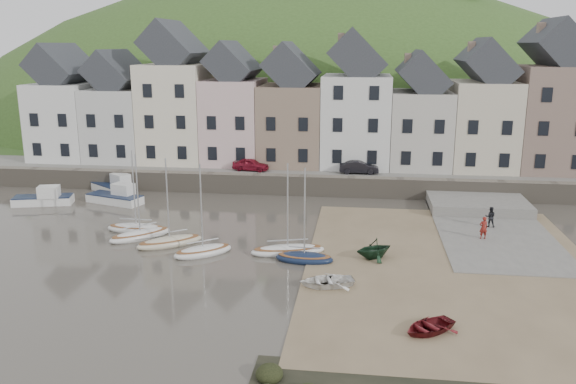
# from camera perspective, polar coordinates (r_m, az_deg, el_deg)

# --- Properties ---
(ground) EXTENTS (160.00, 160.00, 0.00)m
(ground) POSITION_cam_1_polar(r_m,az_deg,el_deg) (38.02, -1.16, -6.59)
(ground) COLOR #474238
(ground) RESTS_ON ground
(quay_land) EXTENTS (90.00, 30.00, 1.50)m
(quay_land) POSITION_cam_1_polar(r_m,az_deg,el_deg) (68.56, 2.78, 3.44)
(quay_land) COLOR #365120
(quay_land) RESTS_ON ground
(quay_street) EXTENTS (70.00, 7.00, 0.10)m
(quay_street) POSITION_cam_1_polar(r_m,az_deg,el_deg) (57.17, 1.86, 2.11)
(quay_street) COLOR slate
(quay_street) RESTS_ON quay_land
(seawall) EXTENTS (70.00, 1.20, 1.80)m
(seawall) POSITION_cam_1_polar(r_m,az_deg,el_deg) (53.91, 1.49, 0.66)
(seawall) COLOR slate
(seawall) RESTS_ON ground
(beach) EXTENTS (18.00, 26.00, 0.06)m
(beach) POSITION_cam_1_polar(r_m,az_deg,el_deg) (38.06, 15.58, -7.06)
(beach) COLOR #746147
(beach) RESTS_ON ground
(slipway) EXTENTS (8.00, 18.00, 0.12)m
(slipway) POSITION_cam_1_polar(r_m,az_deg,el_deg) (46.22, 19.15, -3.52)
(slipway) COLOR slate
(slipway) RESTS_ON ground
(hillside) EXTENTS (134.40, 84.00, 84.00)m
(hillside) POSITION_cam_1_polar(r_m,az_deg,el_deg) (100.75, 1.11, -4.06)
(hillside) COLOR #365120
(hillside) RESTS_ON ground
(townhouse_terrace) EXTENTS (61.05, 8.00, 13.93)m
(townhouse_terrace) POSITION_cam_1_polar(r_m,az_deg,el_deg) (59.59, 3.93, 8.20)
(townhouse_terrace) COLOR silver
(townhouse_terrace) RESTS_ON quay_land
(sailboat_0) EXTENTS (4.53, 1.62, 6.32)m
(sailboat_0) POSITION_cam_1_polar(r_m,az_deg,el_deg) (44.89, -14.48, -3.42)
(sailboat_0) COLOR silver
(sailboat_0) RESTS_ON ground
(sailboat_1) EXTENTS (4.32, 4.30, 6.32)m
(sailboat_1) POSITION_cam_1_polar(r_m,az_deg,el_deg) (43.32, -14.13, -4.03)
(sailboat_1) COLOR silver
(sailboat_1) RESTS_ON ground
(sailboat_2) EXTENTS (4.62, 3.94, 6.32)m
(sailboat_2) POSITION_cam_1_polar(r_m,az_deg,el_deg) (41.39, -11.40, -4.74)
(sailboat_2) COLOR beige
(sailboat_2) RESTS_ON ground
(sailboat_3) EXTENTS (4.11, 3.63, 6.32)m
(sailboat_3) POSITION_cam_1_polar(r_m,az_deg,el_deg) (39.20, -8.25, -5.67)
(sailboat_3) COLOR silver
(sailboat_3) RESTS_ON ground
(sailboat_4) EXTENTS (5.17, 2.85, 6.32)m
(sailboat_4) POSITION_cam_1_polar(r_m,az_deg,el_deg) (38.98, -0.03, -5.64)
(sailboat_4) COLOR silver
(sailboat_4) RESTS_ON ground
(sailboat_5) EXTENTS (3.80, 1.73, 6.32)m
(sailboat_5) POSITION_cam_1_polar(r_m,az_deg,el_deg) (37.65, 1.60, -6.37)
(sailboat_5) COLOR #121E3A
(sailboat_5) RESTS_ON ground
(motorboat_0) EXTENTS (5.37, 3.23, 1.70)m
(motorboat_0) POSITION_cam_1_polar(r_m,az_deg,el_deg) (53.30, -16.27, -0.42)
(motorboat_0) COLOR silver
(motorboat_0) RESTS_ON ground
(motorboat_1) EXTENTS (5.15, 2.92, 1.70)m
(motorboat_1) POSITION_cam_1_polar(r_m,az_deg,el_deg) (54.83, -22.53, -0.54)
(motorboat_1) COLOR silver
(motorboat_1) RESTS_ON ground
(motorboat_2) EXTENTS (5.24, 4.58, 1.70)m
(motorboat_2) POSITION_cam_1_polar(r_m,az_deg,el_deg) (57.21, -16.47, 0.54)
(motorboat_2) COLOR silver
(motorboat_2) RESTS_ON ground
(rowboat_white) EXTENTS (3.60, 2.99, 0.65)m
(rowboat_white) POSITION_cam_1_polar(r_m,az_deg,el_deg) (33.88, 3.76, -8.58)
(rowboat_white) COLOR white
(rowboat_white) RESTS_ON beach
(rowboat_green) EXTENTS (3.33, 3.23, 1.34)m
(rowboat_green) POSITION_cam_1_polar(r_m,az_deg,el_deg) (38.29, 8.32, -5.42)
(rowboat_green) COLOR #15311D
(rowboat_green) RESTS_ON beach
(rowboat_red) EXTENTS (3.46, 3.33, 0.58)m
(rowboat_red) POSITION_cam_1_polar(r_m,az_deg,el_deg) (29.60, 13.48, -12.55)
(rowboat_red) COLOR maroon
(rowboat_red) RESTS_ON beach
(person_red) EXTENTS (0.65, 0.49, 1.60)m
(person_red) POSITION_cam_1_polar(r_m,az_deg,el_deg) (43.64, 18.42, -3.30)
(person_red) COLOR maroon
(person_red) RESTS_ON slipway
(person_dark) EXTENTS (0.82, 0.67, 1.55)m
(person_dark) POSITION_cam_1_polar(r_m,az_deg,el_deg) (46.61, 19.02, -2.29)
(person_dark) COLOR black
(person_dark) RESTS_ON slipway
(car_left) EXTENTS (3.69, 1.94, 1.20)m
(car_left) POSITION_cam_1_polar(r_m,az_deg,el_deg) (56.82, -3.64, 2.68)
(car_left) COLOR maroon
(car_left) RESTS_ON quay_street
(car_right) EXTENTS (3.70, 1.36, 1.21)m
(car_right) POSITION_cam_1_polar(r_m,az_deg,el_deg) (55.81, 6.90, 2.40)
(car_right) COLOR black
(car_right) RESTS_ON quay_street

